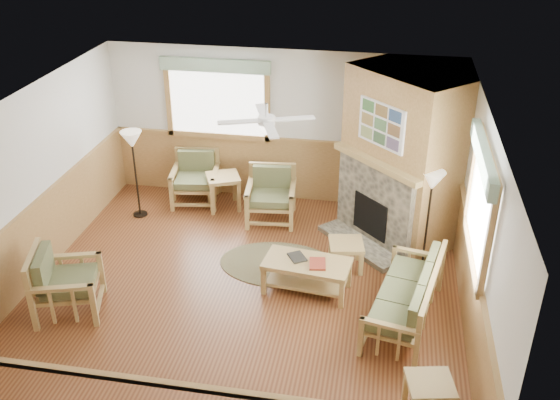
% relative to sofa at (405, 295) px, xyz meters
% --- Properties ---
extents(floor, '(6.00, 6.00, 0.01)m').
position_rel_sofa_xyz_m(floor, '(-2.20, 0.22, -0.41)').
color(floor, brown).
rests_on(floor, ground).
extents(ceiling, '(6.00, 6.00, 0.01)m').
position_rel_sofa_xyz_m(ceiling, '(-2.20, 0.22, 2.29)').
color(ceiling, white).
rests_on(ceiling, floor).
extents(wall_back, '(6.00, 0.02, 2.70)m').
position_rel_sofa_xyz_m(wall_back, '(-2.20, 3.22, 0.94)').
color(wall_back, silver).
rests_on(wall_back, floor).
extents(wall_front, '(6.00, 0.02, 2.70)m').
position_rel_sofa_xyz_m(wall_front, '(-2.20, -2.78, 0.94)').
color(wall_front, silver).
rests_on(wall_front, floor).
extents(wall_left, '(0.02, 6.00, 2.70)m').
position_rel_sofa_xyz_m(wall_left, '(-5.20, 0.22, 0.94)').
color(wall_left, silver).
rests_on(wall_left, floor).
extents(wall_right, '(0.02, 6.00, 2.70)m').
position_rel_sofa_xyz_m(wall_right, '(0.80, 0.22, 0.94)').
color(wall_right, silver).
rests_on(wall_right, floor).
extents(wainscot, '(6.00, 6.00, 1.10)m').
position_rel_sofa_xyz_m(wainscot, '(-2.20, 0.22, 0.14)').
color(wainscot, '#A07741').
rests_on(wainscot, floor).
extents(fireplace, '(3.11, 3.11, 2.70)m').
position_rel_sofa_xyz_m(fireplace, '(-0.15, 2.27, 0.94)').
color(fireplace, '#A07741').
rests_on(fireplace, floor).
extents(window_back, '(1.90, 0.16, 1.50)m').
position_rel_sofa_xyz_m(window_back, '(-3.30, 3.18, 2.12)').
color(window_back, white).
rests_on(window_back, wall_back).
extents(window_right, '(0.16, 1.90, 1.50)m').
position_rel_sofa_xyz_m(window_right, '(0.76, 0.02, 2.12)').
color(window_right, white).
rests_on(window_right, wall_right).
extents(ceiling_fan, '(1.59, 1.59, 0.36)m').
position_rel_sofa_xyz_m(ceiling_fan, '(-1.90, 0.52, 2.25)').
color(ceiling_fan, white).
rests_on(ceiling_fan, ceiling).
extents(sofa, '(1.89, 1.08, 0.82)m').
position_rel_sofa_xyz_m(sofa, '(0.00, 0.00, 0.00)').
color(sofa, '#A6884D').
rests_on(sofa, floor).
extents(armchair_back_left, '(0.90, 0.90, 0.89)m').
position_rel_sofa_xyz_m(armchair_back_left, '(-3.65, 2.76, 0.04)').
color(armchair_back_left, '#A6884D').
rests_on(armchair_back_left, floor).
extents(armchair_back_right, '(0.87, 0.87, 0.89)m').
position_rel_sofa_xyz_m(armchair_back_right, '(-2.21, 2.35, 0.04)').
color(armchair_back_right, '#A6884D').
rests_on(armchair_back_right, floor).
extents(armchair_left, '(1.03, 1.03, 0.92)m').
position_rel_sofa_xyz_m(armchair_left, '(-4.38, -0.56, 0.05)').
color(armchair_left, '#A6884D').
rests_on(armchair_left, floor).
extents(coffee_table, '(1.25, 0.73, 0.48)m').
position_rel_sofa_xyz_m(coffee_table, '(-1.33, 0.45, -0.17)').
color(coffee_table, '#A6884D').
rests_on(coffee_table, floor).
extents(end_table_chairs, '(0.71, 0.70, 0.61)m').
position_rel_sofa_xyz_m(end_table_chairs, '(-3.11, 2.64, -0.10)').
color(end_table_chairs, '#A6884D').
rests_on(end_table_chairs, floor).
extents(footstool, '(0.57, 0.57, 0.43)m').
position_rel_sofa_xyz_m(footstool, '(-0.85, 1.12, -0.20)').
color(footstool, '#A6884D').
rests_on(footstool, floor).
extents(braided_rug, '(2.23, 2.23, 0.01)m').
position_rel_sofa_xyz_m(braided_rug, '(-1.84, 1.02, -0.40)').
color(braided_rug, brown).
rests_on(braided_rug, floor).
extents(floor_lamp_left, '(0.46, 0.46, 1.54)m').
position_rel_sofa_xyz_m(floor_lamp_left, '(-4.46, 2.11, 0.36)').
color(floor_lamp_left, black).
rests_on(floor_lamp_left, floor).
extents(floor_lamp_right, '(0.46, 0.46, 1.53)m').
position_rel_sofa_xyz_m(floor_lamp_right, '(0.29, 1.43, 0.36)').
color(floor_lamp_right, black).
rests_on(floor_lamp_right, floor).
extents(book_red, '(0.26, 0.33, 0.03)m').
position_rel_sofa_xyz_m(book_red, '(-1.18, 0.40, 0.10)').
color(book_red, maroon).
rests_on(book_red, coffee_table).
extents(book_dark, '(0.31, 0.33, 0.02)m').
position_rel_sofa_xyz_m(book_dark, '(-1.48, 0.52, 0.09)').
color(book_dark, black).
rests_on(book_dark, coffee_table).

